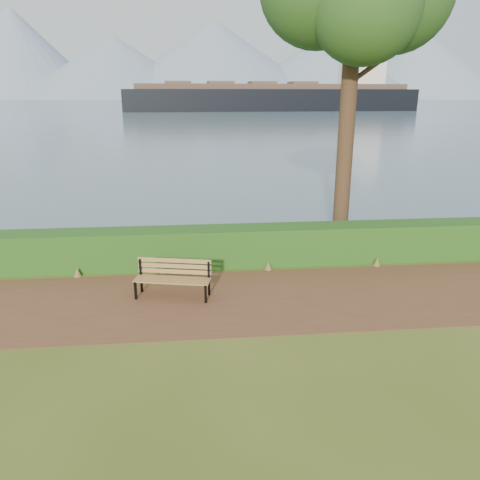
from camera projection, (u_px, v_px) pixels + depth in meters
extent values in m
plane|color=#475418|center=(209.00, 307.00, 9.99)|extent=(140.00, 140.00, 0.00)
cube|color=brown|center=(209.00, 301.00, 10.28)|extent=(40.00, 3.40, 0.01)
cube|color=#1F4C15|center=(205.00, 247.00, 12.31)|extent=(32.00, 0.85, 1.00)
cube|color=#435B6C|center=(192.00, 102.00, 256.81)|extent=(700.00, 510.00, 0.00)
cone|color=gray|center=(15.00, 54.00, 375.39)|extent=(140.00, 140.00, 70.00)
cone|color=gray|center=(115.00, 68.00, 372.06)|extent=(160.00, 160.00, 48.00)
cone|color=gray|center=(214.00, 60.00, 387.07)|extent=(190.00, 190.00, 62.00)
cone|color=gray|center=(322.00, 68.00, 392.69)|extent=(170.00, 170.00, 50.00)
cone|color=gray|center=(419.00, 64.00, 409.55)|extent=(150.00, 150.00, 58.00)
cone|color=gray|center=(179.00, 78.00, 411.99)|extent=(120.00, 120.00, 35.00)
cone|color=gray|center=(358.00, 75.00, 421.73)|extent=(130.00, 130.00, 40.00)
cube|color=black|center=(136.00, 291.00, 10.29)|extent=(0.06, 0.06, 0.42)
cube|color=black|center=(141.00, 276.00, 10.62)|extent=(0.06, 0.06, 0.80)
cube|color=black|center=(138.00, 280.00, 10.43)|extent=(0.15, 0.48, 0.05)
cube|color=black|center=(206.00, 294.00, 10.11)|extent=(0.06, 0.06, 0.42)
cube|color=black|center=(209.00, 279.00, 10.44)|extent=(0.06, 0.06, 0.80)
cube|color=black|center=(207.00, 283.00, 10.25)|extent=(0.15, 0.48, 0.05)
cube|color=olive|center=(170.00, 283.00, 10.16)|extent=(1.66, 0.45, 0.03)
cube|color=olive|center=(172.00, 281.00, 10.28)|extent=(1.66, 0.45, 0.03)
cube|color=olive|center=(173.00, 279.00, 10.39)|extent=(1.66, 0.45, 0.03)
cube|color=olive|center=(174.00, 277.00, 10.50)|extent=(1.66, 0.45, 0.03)
cube|color=olive|center=(175.00, 271.00, 10.52)|extent=(1.65, 0.40, 0.10)
cube|color=olive|center=(175.00, 266.00, 10.48)|extent=(1.65, 0.40, 0.10)
cube|color=olive|center=(174.00, 261.00, 10.44)|extent=(1.65, 0.40, 0.10)
cylinder|color=#362016|center=(348.00, 104.00, 12.96)|extent=(0.45, 0.45, 8.17)
sphere|color=#1D4416|center=(366.00, 8.00, 11.46)|extent=(2.72, 2.72, 2.72)
cylinder|color=#362016|center=(369.00, 69.00, 12.74)|extent=(1.19, 0.14, 0.89)
cylinder|color=#362016|center=(334.00, 47.00, 12.58)|extent=(0.92, 0.43, 0.82)
cube|color=black|center=(271.00, 104.00, 121.78)|extent=(75.50, 15.07, 7.51)
cube|color=#4C372D|center=(272.00, 87.00, 120.47)|extent=(69.45, 13.63, 1.29)
cube|color=silver|center=(362.00, 64.00, 122.01)|extent=(10.03, 9.26, 11.80)
cylinder|color=black|center=(364.00, 35.00, 119.92)|extent=(2.57, 2.57, 3.75)
cube|color=brown|center=(178.00, 83.00, 116.93)|extent=(6.74, 7.35, 0.86)
cube|color=brown|center=(220.00, 83.00, 118.39)|extent=(6.74, 7.35, 0.86)
cube|color=brown|center=(262.00, 83.00, 119.86)|extent=(6.74, 7.35, 0.86)
cube|color=brown|center=(302.00, 83.00, 121.32)|extent=(6.74, 7.35, 0.86)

